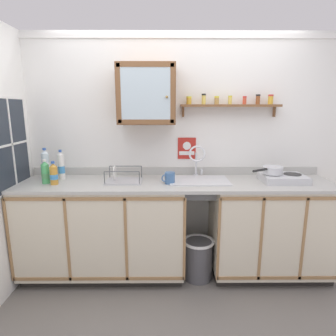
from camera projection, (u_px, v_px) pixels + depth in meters
name	position (u px, v px, depth m)	size (l,w,h in m)	color
floor	(177.00, 290.00, 2.63)	(6.06, 6.06, 0.00)	slate
back_wall	(176.00, 152.00, 3.00)	(3.66, 0.07, 2.40)	white
lower_cabinet_run	(104.00, 229.00, 2.83)	(1.59, 0.63, 0.94)	black
lower_cabinet_run_right	(269.00, 229.00, 2.84)	(1.17, 0.63, 0.94)	black
countertop	(177.00, 183.00, 2.73)	(3.02, 0.65, 0.03)	#B2B2AD
backsplash	(176.00, 171.00, 3.01)	(3.02, 0.02, 0.08)	#B2B2AD
sink	(199.00, 183.00, 2.77)	(0.57, 0.42, 0.48)	silver
hot_plate_stove	(283.00, 178.00, 2.72)	(0.41, 0.31, 0.07)	silver
saucepan	(272.00, 170.00, 2.72)	(0.33, 0.25, 0.07)	silver
bottle_juice_amber_0	(54.00, 174.00, 2.61)	(0.07, 0.07, 0.22)	gold
bottle_water_clear_1	(46.00, 165.00, 2.79)	(0.07, 0.07, 0.31)	silver
bottle_opaque_white_2	(61.00, 166.00, 2.78)	(0.06, 0.06, 0.30)	white
bottle_soda_green_3	(45.00, 173.00, 2.65)	(0.07, 0.07, 0.23)	#4CB266
dish_rack	(123.00, 180.00, 2.72)	(0.35, 0.27, 0.16)	#B2B2B7
mug	(169.00, 178.00, 2.65)	(0.13, 0.10, 0.11)	#3F6699
wall_cabinet	(147.00, 94.00, 2.70)	(0.55, 0.34, 0.56)	brown
spice_shelf	(230.00, 104.00, 2.81)	(0.99, 0.14, 0.23)	brown
warning_sign	(187.00, 148.00, 2.97)	(0.19, 0.01, 0.22)	#B2261E
window	(11.00, 144.00, 2.57)	(0.03, 0.60, 0.85)	#262D38
trash_bin	(198.00, 258.00, 2.79)	(0.31, 0.31, 0.40)	#4C4C51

